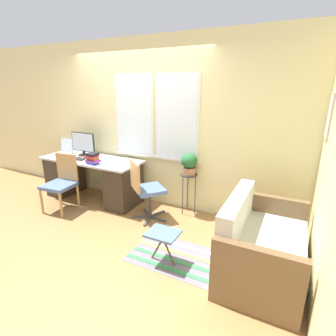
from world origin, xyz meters
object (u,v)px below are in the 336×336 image
at_px(keyboard, 74,158).
at_px(plant_stand, 189,179).
at_px(monitor, 83,144).
at_px(book_stack, 92,158).
at_px(laptop, 64,151).
at_px(mouse, 86,160).
at_px(folding_stool, 163,236).
at_px(couch_loveseat, 260,248).
at_px(desk_chair_wooden, 61,181).
at_px(office_chair_swivel, 145,188).
at_px(potted_plant, 189,163).

height_order(keyboard, plant_stand, keyboard).
relative_size(monitor, book_stack, 2.13).
relative_size(laptop, mouse, 4.43).
relative_size(mouse, folding_stool, 0.18).
bearing_deg(keyboard, monitor, 92.82).
relative_size(monitor, plant_stand, 0.77).
bearing_deg(plant_stand, couch_loveseat, -38.32).
bearing_deg(mouse, desk_chair_wooden, -116.87).
xyz_separation_m(keyboard, mouse, (0.30, -0.02, 0.01)).
bearing_deg(mouse, monitor, 138.46).
xyz_separation_m(keyboard, office_chair_swivel, (1.50, -0.10, -0.26)).
bearing_deg(couch_loveseat, office_chair_swivel, 74.25).
xyz_separation_m(keyboard, desk_chair_wooden, (0.10, -0.42, -0.27)).
distance_m(office_chair_swivel, folding_stool, 1.10).
bearing_deg(folding_stool, book_stack, 154.74).
height_order(mouse, folding_stool, mouse).
bearing_deg(potted_plant, mouse, -166.40).
bearing_deg(potted_plant, keyboard, -169.05).
xyz_separation_m(plant_stand, folding_stool, (0.22, -1.29, -0.23)).
height_order(book_stack, office_chair_swivel, book_stack).
bearing_deg(folding_stool, laptop, 157.96).
xyz_separation_m(laptop, plant_stand, (2.45, 0.21, -0.23)).
height_order(plant_stand, folding_stool, plant_stand).
xyz_separation_m(office_chair_swivel, couch_loveseat, (1.74, -0.49, -0.20)).
xyz_separation_m(keyboard, folding_stool, (2.22, -0.91, -0.41)).
bearing_deg(potted_plant, office_chair_swivel, -135.88).
distance_m(mouse, book_stack, 0.23).
relative_size(laptop, book_stack, 1.34).
bearing_deg(laptop, couch_loveseat, -11.72).
height_order(monitor, desk_chair_wooden, monitor).
relative_size(monitor, couch_loveseat, 0.39).
height_order(keyboard, potted_plant, potted_plant).
height_order(keyboard, desk_chair_wooden, desk_chair_wooden).
bearing_deg(office_chair_swivel, monitor, 27.45).
bearing_deg(book_stack, folding_stool, -25.26).
distance_m(mouse, office_chair_swivel, 1.23).
relative_size(laptop, potted_plant, 0.97).
xyz_separation_m(monitor, keyboard, (0.01, -0.25, -0.20)).
relative_size(desk_chair_wooden, potted_plant, 2.79).
relative_size(desk_chair_wooden, plant_stand, 1.38).
xyz_separation_m(plant_stand, potted_plant, (0.00, -0.00, 0.25)).
bearing_deg(office_chair_swivel, potted_plant, -95.38).
distance_m(keyboard, plant_stand, 2.05).
xyz_separation_m(potted_plant, folding_stool, (0.22, -1.29, -0.48)).
xyz_separation_m(laptop, folding_stool, (2.67, -1.08, -0.46)).
distance_m(laptop, office_chair_swivel, 1.99).
height_order(couch_loveseat, potted_plant, potted_plant).
relative_size(laptop, keyboard, 0.72).
height_order(keyboard, book_stack, book_stack).
bearing_deg(plant_stand, book_stack, -162.14).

